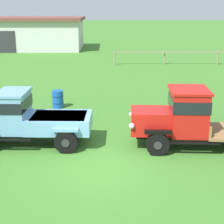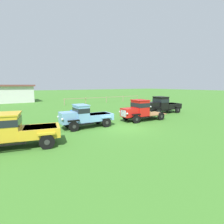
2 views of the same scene
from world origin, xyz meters
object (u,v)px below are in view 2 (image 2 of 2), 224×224
at_px(vintage_truck_foreground_near, 14,130).
at_px(oil_drum_beside_row, 73,114).
at_px(vintage_truck_midrow_center, 139,110).
at_px(vintage_truck_far_side, 162,105).
at_px(oil_drum_near_fence, 9,121).
at_px(vintage_truck_second_in_line, 85,116).

bearing_deg(vintage_truck_foreground_near, oil_drum_beside_row, 49.64).
height_order(vintage_truck_midrow_center, oil_drum_beside_row, vintage_truck_midrow_center).
xyz_separation_m(vintage_truck_far_side, oil_drum_near_fence, (-17.55, 2.36, -0.65)).
bearing_deg(vintage_truck_foreground_near, vintage_truck_second_in_line, 23.53).
relative_size(vintage_truck_second_in_line, vintage_truck_midrow_center, 0.93).
xyz_separation_m(vintage_truck_second_in_line, oil_drum_near_fence, (-5.63, 4.33, -0.56)).
bearing_deg(oil_drum_near_fence, vintage_truck_far_side, -7.64).
distance_m(vintage_truck_far_side, oil_drum_beside_row, 11.72).
relative_size(vintage_truck_foreground_near, oil_drum_near_fence, 5.63).
relative_size(vintage_truck_far_side, oil_drum_near_fence, 5.79).
bearing_deg(vintage_truck_second_in_line, oil_drum_beside_row, 83.25).
xyz_separation_m(vintage_truck_second_in_line, oil_drum_beside_row, (0.57, 4.82, -0.58)).
distance_m(vintage_truck_foreground_near, vintage_truck_second_in_line, 6.10).
relative_size(vintage_truck_midrow_center, oil_drum_near_fence, 5.55).
relative_size(vintage_truck_second_in_line, oil_drum_near_fence, 5.15).
height_order(vintage_truck_second_in_line, vintage_truck_midrow_center, vintage_truck_midrow_center).
relative_size(vintage_truck_foreground_near, vintage_truck_midrow_center, 1.01).
distance_m(oil_drum_beside_row, oil_drum_near_fence, 6.22).
height_order(vintage_truck_far_side, oil_drum_beside_row, vintage_truck_far_side).
relative_size(vintage_truck_far_side, oil_drum_beside_row, 5.99).
distance_m(vintage_truck_second_in_line, oil_drum_near_fence, 7.12).
xyz_separation_m(vintage_truck_foreground_near, vintage_truck_midrow_center, (11.55, 2.13, 0.05)).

